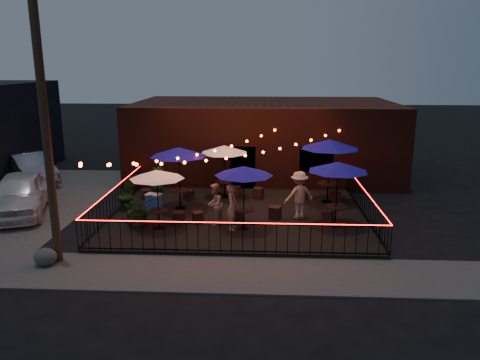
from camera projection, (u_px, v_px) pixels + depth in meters
The scene contains 37 objects.
ground at pixel (235, 235), 16.94m from camera, with size 110.00×110.00×0.00m, color black.
patio at pixel (238, 216), 18.86m from camera, with size 10.00×8.00×0.15m, color black.
sidewalk at pixel (229, 274), 13.79m from camera, with size 18.00×2.50×0.05m, color #3E3C39.
brick_building at pixel (264, 138), 26.08m from camera, with size 14.00×8.00×4.00m.
utility_pole at pixel (46, 136), 13.72m from camera, with size 0.26×0.26×8.00m, color #332215.
fence_front at pixel (231, 238), 14.84m from camera, with size 10.00×0.04×1.04m.
fence_left at pixel (115, 200), 18.97m from camera, with size 0.04×8.00×1.04m.
fence_right at pixel (364, 204), 18.47m from camera, with size 0.04×8.00×1.04m.
festoon_lights at pixel (212, 158), 18.02m from camera, with size 10.02×8.72×1.32m.
cafe_table_0 at pixel (157, 175), 16.76m from camera, with size 2.19×2.19×2.20m.
cafe_table_1 at pixel (179, 153), 19.01m from camera, with size 3.02×3.02×2.59m.
cafe_table_2 at pixel (244, 172), 16.71m from camera, with size 2.19×2.19×2.34m.
cafe_table_3 at pixel (224, 150), 20.74m from camera, with size 2.85×2.85×2.37m.
cafe_table_4 at pixel (338, 168), 16.97m from camera, with size 2.73×2.73×2.44m.
cafe_table_5 at pixel (330, 145), 19.87m from camera, with size 2.88×2.88×2.77m.
bistro_chair_0 at pixel (133, 217), 17.73m from camera, with size 0.40×0.40×0.47m, color black.
bistro_chair_1 at pixel (178, 218), 17.62m from camera, with size 0.40×0.40×0.48m, color black.
bistro_chair_2 at pixel (146, 194), 20.89m from camera, with size 0.35×0.35×0.42m, color black.
bistro_chair_3 at pixel (189, 195), 20.75m from camera, with size 0.38×0.38×0.44m, color black.
bistro_chair_4 at pixel (198, 217), 17.73m from camera, with size 0.38×0.38×0.45m, color black.
bistro_chair_5 at pixel (237, 214), 18.17m from camera, with size 0.37×0.37×0.44m, color black.
bistro_chair_6 at pixel (235, 192), 21.12m from camera, with size 0.43×0.43×0.51m, color black.
bistro_chair_7 at pixel (258, 193), 20.95m from camera, with size 0.41×0.41×0.49m, color black.
bistro_chair_8 at pixel (275, 213), 18.22m from camera, with size 0.42×0.42×0.49m, color black.
bistro_chair_9 at pixel (328, 217), 17.80m from camera, with size 0.39×0.39×0.47m, color black.
bistro_chair_10 at pixel (304, 194), 20.86m from camera, with size 0.35×0.35×0.42m, color black.
bistro_chair_11 at pixel (335, 196), 20.55m from camera, with size 0.36×0.36×0.43m, color black.
patron_a at pixel (232, 207), 16.95m from camera, with size 0.62×0.41×1.69m, color #D7A68A.
patron_b at pixel (215, 204), 17.44m from camera, with size 0.77×0.60×1.58m, color beige.
patron_c at pixel (299, 195), 18.14m from camera, with size 1.21×0.70×1.87m, color tan.
potted_shrub_a at pixel (139, 209), 17.40m from camera, with size 1.14×0.99×1.27m, color #133E14.
potted_shrub_b at pixel (127, 194), 19.21m from camera, with size 0.74×0.59×1.34m, color #13380A.
potted_shrub_c at pixel (157, 180), 21.89m from camera, with size 0.67×0.67×1.19m, color #163C0B.
cooler at pixel (154, 203), 18.93m from camera, with size 0.69×0.57×0.79m.
boulder at pixel (45, 257), 14.29m from camera, with size 0.80×0.68×0.62m, color #41403C.
car_white at pixel (20, 194), 19.19m from camera, with size 1.98×4.93×1.68m, color white.
car_silver at pixel (30, 168), 24.27m from camera, with size 1.59×4.57×1.51m, color gray.
Camera 1 is at (0.99, -15.91, 6.08)m, focal length 35.00 mm.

